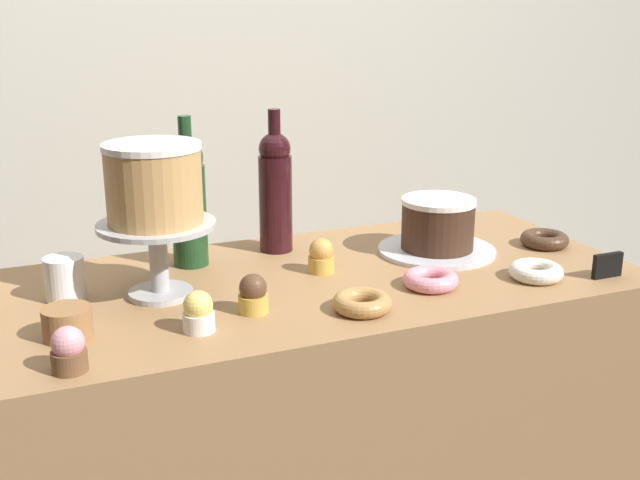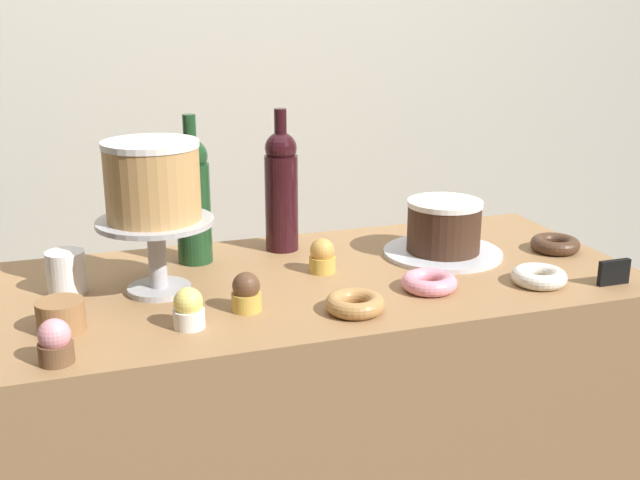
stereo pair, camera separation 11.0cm
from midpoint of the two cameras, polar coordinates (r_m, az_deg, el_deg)
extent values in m
cube|color=#BCB7A8|center=(2.39, -5.60, 13.81)|extent=(6.00, 0.05, 2.60)
cube|color=#997047|center=(1.83, 1.79, -15.77)|extent=(1.33, 0.62, 0.88)
cylinder|color=#B2B2B7|center=(1.57, -9.70, -3.57)|extent=(0.12, 0.12, 0.01)
cylinder|color=#B2B2B7|center=(1.55, -9.82, -1.15)|extent=(0.04, 0.04, 0.13)
cylinder|color=#B2B2B7|center=(1.53, -9.95, 1.30)|extent=(0.23, 0.23, 0.01)
cylinder|color=tan|center=(1.51, -10.10, 4.05)|extent=(0.18, 0.18, 0.14)
cylinder|color=white|center=(1.49, -10.25, 6.90)|extent=(0.18, 0.18, 0.01)
cylinder|color=silver|center=(1.80, 10.69, -0.94)|extent=(0.27, 0.27, 0.01)
cylinder|color=#3D2619|center=(1.79, 10.79, 0.82)|extent=(0.16, 0.16, 0.10)
cylinder|color=white|center=(1.77, 10.90, 2.64)|extent=(0.17, 0.17, 0.01)
cylinder|color=black|center=(1.78, -1.06, 2.69)|extent=(0.08, 0.08, 0.22)
sphere|color=black|center=(1.76, -1.08, 6.71)|extent=(0.07, 0.07, 0.07)
cylinder|color=black|center=(1.75, -1.09, 8.35)|extent=(0.03, 0.03, 0.08)
cylinder|color=#193D1E|center=(1.71, -7.41, 1.92)|extent=(0.08, 0.08, 0.22)
sphere|color=#193D1E|center=(1.68, -7.57, 6.10)|extent=(0.07, 0.07, 0.07)
cylinder|color=#193D1E|center=(1.67, -7.64, 7.81)|extent=(0.03, 0.03, 0.08)
cylinder|color=white|center=(1.39, -7.30, -5.73)|extent=(0.06, 0.06, 0.03)
sphere|color=#EFDB6B|center=(1.38, -7.35, -4.53)|extent=(0.05, 0.05, 0.05)
cylinder|color=gold|center=(1.66, 2.07, -1.81)|extent=(0.06, 0.06, 0.03)
sphere|color=#CC9347|center=(1.65, 2.08, -0.78)|extent=(0.05, 0.05, 0.05)
cylinder|color=gold|center=(1.46, -3.23, -4.54)|extent=(0.06, 0.06, 0.03)
sphere|color=brown|center=(1.45, -3.25, -3.39)|extent=(0.05, 0.05, 0.05)
cylinder|color=brown|center=(1.30, -16.42, -7.95)|extent=(0.06, 0.06, 0.03)
sphere|color=pink|center=(1.29, -16.54, -6.69)|extent=(0.05, 0.05, 0.05)
torus|color=pink|center=(1.58, 9.97, -3.08)|extent=(0.11, 0.11, 0.03)
torus|color=#B27F47|center=(1.45, 4.65, -4.70)|extent=(0.11, 0.11, 0.03)
torus|color=silver|center=(1.66, 17.55, -2.58)|extent=(0.11, 0.11, 0.03)
torus|color=#472D1E|center=(1.89, 18.41, -0.31)|extent=(0.11, 0.11, 0.03)
cylinder|color=olive|center=(1.43, -16.24, -6.18)|extent=(0.08, 0.08, 0.01)
cylinder|color=olive|center=(1.43, -16.28, -5.77)|extent=(0.08, 0.08, 0.01)
cylinder|color=olive|center=(1.42, -16.31, -5.36)|extent=(0.08, 0.08, 0.01)
cylinder|color=olive|center=(1.42, -16.35, -4.95)|extent=(0.08, 0.08, 0.01)
cylinder|color=olive|center=(1.41, -16.39, -4.54)|extent=(0.08, 0.08, 0.01)
cube|color=black|center=(1.71, 22.43, -2.22)|extent=(0.07, 0.01, 0.05)
cylinder|color=white|center=(1.59, -16.18, -2.31)|extent=(0.08, 0.08, 0.08)
camera|label=1|loc=(0.06, -88.04, 0.60)|focal=43.81mm
camera|label=2|loc=(0.06, 91.96, -0.60)|focal=43.81mm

